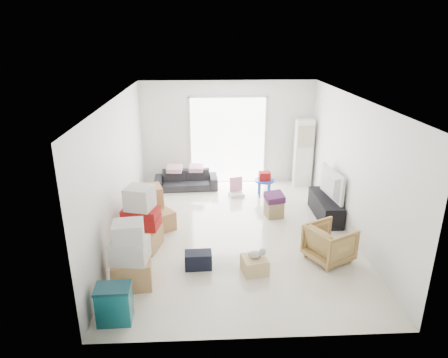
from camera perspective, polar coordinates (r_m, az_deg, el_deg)
name	(u,v)px	position (r m, az deg, el deg)	size (l,w,h in m)	color
room_shell	(237,170)	(7.65, 1.87, 1.36)	(4.98, 6.48, 3.18)	silver
sliding_door	(228,137)	(10.53, 0.56, 6.02)	(2.10, 0.04, 2.33)	white
ac_tower	(303,153)	(10.61, 11.25, 3.67)	(0.45, 0.30, 1.75)	white
tv_console	(325,207)	(9.02, 14.25, -3.91)	(0.41, 1.38, 0.46)	black
television	(326,194)	(8.91, 14.41, -2.14)	(1.09, 0.63, 0.14)	black
sofa	(186,177)	(10.34, -5.44, 0.27)	(1.61, 0.47, 0.63)	#292A2F
pillow_left	(174,164)	(10.21, -7.12, 2.20)	(0.42, 0.33, 0.13)	#EEAEB6
pillow_right	(196,163)	(10.21, -4.01, 2.27)	(0.35, 0.28, 0.12)	#EEAEB6
armchair	(330,241)	(7.34, 14.87, -8.61)	(0.70, 0.66, 0.72)	tan
storage_bins	(114,304)	(5.98, -15.41, -16.83)	(0.50, 0.35, 0.56)	#0F595E
box_stack_a	(131,258)	(6.53, -13.19, -10.93)	(0.67, 0.58, 1.12)	#A5814A
box_stack_b	(141,222)	(7.54, -11.71, -6.07)	(0.74, 0.74, 1.23)	#A5814A
box_stack_c	(151,206)	(8.52, -10.46, -3.76)	(0.60, 0.60, 0.84)	#A5814A
loose_box	(161,220)	(8.33, -8.99, -5.84)	(0.47, 0.47, 0.39)	#A5814A
duffel_bag	(198,260)	(7.00, -3.69, -11.48)	(0.46, 0.28, 0.29)	black
ottoman	(274,209)	(8.86, 7.14, -4.26)	(0.35, 0.35, 0.35)	#998159
blanket	(274,199)	(8.76, 7.21, -2.79)	(0.39, 0.39, 0.14)	#562255
kids_table	(264,179)	(9.84, 5.80, 0.01)	(0.49, 0.49, 0.62)	blue
toy_walker	(236,191)	(9.92, 1.76, -1.66)	(0.40, 0.37, 0.46)	silver
wood_crate	(255,265)	(6.90, 4.38, -12.10)	(0.41, 0.41, 0.27)	#D7BE7C
plush_bunny	(257,254)	(6.80, 4.71, -10.60)	(0.31, 0.17, 0.15)	#B2ADA8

